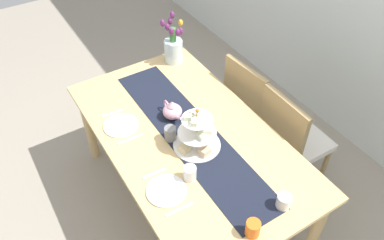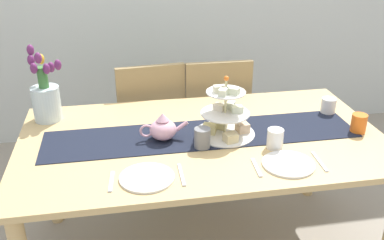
{
  "view_description": "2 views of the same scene",
  "coord_description": "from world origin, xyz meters",
  "px_view_note": "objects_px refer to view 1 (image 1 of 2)",
  "views": [
    {
      "loc": [
        1.49,
        -0.89,
        2.51
      ],
      "look_at": [
        -0.07,
        0.08,
        0.77
      ],
      "focal_mm": 35.89,
      "sensor_mm": 36.0,
      "label": 1
    },
    {
      "loc": [
        -0.39,
        -1.88,
        1.72
      ],
      "look_at": [
        -0.04,
        0.05,
        0.8
      ],
      "focal_mm": 40.96,
      "sensor_mm": 36.0,
      "label": 2
    }
  ],
  "objects_px": {
    "teapot": "(172,111)",
    "mug_orange": "(253,228)",
    "tiered_cake_stand": "(197,136)",
    "knife_left": "(130,139)",
    "cream_jug": "(284,201)",
    "mug_white_text": "(190,173)",
    "fork_right": "(154,174)",
    "chair_right": "(290,138)",
    "tulip_vase": "(173,47)",
    "dinner_plate_right": "(166,191)",
    "dinner_plate_left": "(121,125)",
    "dining_table": "(188,144)",
    "knife_right": "(179,210)",
    "chair_left": "(253,104)",
    "fork_left": "(112,113)",
    "mug_grey": "(170,133)"
  },
  "relations": [
    {
      "from": "teapot",
      "to": "mug_orange",
      "type": "relative_size",
      "value": 2.51
    },
    {
      "from": "tiered_cake_stand",
      "to": "knife_left",
      "type": "xyz_separation_m",
      "value": [
        -0.27,
        -0.33,
        -0.09
      ]
    },
    {
      "from": "cream_jug",
      "to": "mug_white_text",
      "type": "distance_m",
      "value": 0.54
    },
    {
      "from": "fork_right",
      "to": "mug_orange",
      "type": "xyz_separation_m",
      "value": [
        0.61,
        0.24,
        0.04
      ]
    },
    {
      "from": "chair_right",
      "to": "tulip_vase",
      "type": "bearing_deg",
      "value": -158.59
    },
    {
      "from": "dinner_plate_right",
      "to": "dinner_plate_left",
      "type": "bearing_deg",
      "value": 180.0
    },
    {
      "from": "teapot",
      "to": "dinner_plate_left",
      "type": "height_order",
      "value": "teapot"
    },
    {
      "from": "dining_table",
      "to": "knife_right",
      "type": "bearing_deg",
      "value": -35.93
    },
    {
      "from": "chair_left",
      "to": "teapot",
      "type": "distance_m",
      "value": 0.79
    },
    {
      "from": "cream_jug",
      "to": "mug_orange",
      "type": "relative_size",
      "value": 0.89
    },
    {
      "from": "dinner_plate_left",
      "to": "knife_left",
      "type": "relative_size",
      "value": 1.35
    },
    {
      "from": "chair_right",
      "to": "teapot",
      "type": "relative_size",
      "value": 3.82
    },
    {
      "from": "tiered_cake_stand",
      "to": "mug_orange",
      "type": "relative_size",
      "value": 3.2
    },
    {
      "from": "chair_left",
      "to": "mug_white_text",
      "type": "bearing_deg",
      "value": -60.35
    },
    {
      "from": "chair_left",
      "to": "tiered_cake_stand",
      "type": "bearing_deg",
      "value": -66.46
    },
    {
      "from": "mug_white_text",
      "to": "knife_left",
      "type": "bearing_deg",
      "value": -161.08
    },
    {
      "from": "chair_right",
      "to": "cream_jug",
      "type": "height_order",
      "value": "chair_right"
    },
    {
      "from": "dinner_plate_left",
      "to": "fork_right",
      "type": "relative_size",
      "value": 1.53
    },
    {
      "from": "tiered_cake_stand",
      "to": "fork_left",
      "type": "distance_m",
      "value": 0.66
    },
    {
      "from": "fork_right",
      "to": "knife_right",
      "type": "bearing_deg",
      "value": 0.0
    },
    {
      "from": "fork_left",
      "to": "tiered_cake_stand",
      "type": "bearing_deg",
      "value": 30.49
    },
    {
      "from": "chair_right",
      "to": "dinner_plate_right",
      "type": "relative_size",
      "value": 3.96
    },
    {
      "from": "fork_left",
      "to": "fork_right",
      "type": "xyz_separation_m",
      "value": [
        0.62,
        0.0,
        0.0
      ]
    },
    {
      "from": "knife_right",
      "to": "tiered_cake_stand",
      "type": "bearing_deg",
      "value": 136.35
    },
    {
      "from": "chair_right",
      "to": "mug_grey",
      "type": "bearing_deg",
      "value": -106.78
    },
    {
      "from": "tiered_cake_stand",
      "to": "teapot",
      "type": "bearing_deg",
      "value": 179.46
    },
    {
      "from": "chair_right",
      "to": "fork_right",
      "type": "distance_m",
      "value": 1.09
    },
    {
      "from": "tulip_vase",
      "to": "fork_right",
      "type": "height_order",
      "value": "tulip_vase"
    },
    {
      "from": "teapot",
      "to": "cream_jug",
      "type": "height_order",
      "value": "teapot"
    },
    {
      "from": "fork_right",
      "to": "mug_grey",
      "type": "relative_size",
      "value": 1.58
    },
    {
      "from": "tulip_vase",
      "to": "mug_grey",
      "type": "distance_m",
      "value": 0.87
    },
    {
      "from": "teapot",
      "to": "mug_white_text",
      "type": "relative_size",
      "value": 2.51
    },
    {
      "from": "fork_left",
      "to": "dinner_plate_left",
      "type": "bearing_deg",
      "value": 0.0
    },
    {
      "from": "knife_right",
      "to": "mug_orange",
      "type": "bearing_deg",
      "value": 37.6
    },
    {
      "from": "cream_jug",
      "to": "fork_left",
      "type": "bearing_deg",
      "value": -157.47
    },
    {
      "from": "dinner_plate_left",
      "to": "dinner_plate_right",
      "type": "xyz_separation_m",
      "value": [
        0.62,
        0.0,
        0.0
      ]
    },
    {
      "from": "chair_right",
      "to": "tulip_vase",
      "type": "height_order",
      "value": "tulip_vase"
    },
    {
      "from": "tulip_vase",
      "to": "mug_grey",
      "type": "xyz_separation_m",
      "value": [
        0.74,
        -0.45,
        -0.08
      ]
    },
    {
      "from": "tiered_cake_stand",
      "to": "dinner_plate_left",
      "type": "distance_m",
      "value": 0.54
    },
    {
      "from": "dinner_plate_right",
      "to": "mug_white_text",
      "type": "bearing_deg",
      "value": 92.2
    },
    {
      "from": "knife_right",
      "to": "cream_jug",
      "type": "bearing_deg",
      "value": 60.68
    },
    {
      "from": "tiered_cake_stand",
      "to": "dinner_plate_left",
      "type": "xyz_separation_m",
      "value": [
        -0.42,
        -0.33,
        -0.09
      ]
    },
    {
      "from": "dining_table",
      "to": "cream_jug",
      "type": "distance_m",
      "value": 0.76
    },
    {
      "from": "chair_left",
      "to": "cream_jug",
      "type": "bearing_deg",
      "value": -31.39
    },
    {
      "from": "dinner_plate_left",
      "to": "fork_right",
      "type": "xyz_separation_m",
      "value": [
        0.47,
        0.0,
        -0.0
      ]
    },
    {
      "from": "dinner_plate_left",
      "to": "knife_right",
      "type": "height_order",
      "value": "dinner_plate_left"
    },
    {
      "from": "mug_orange",
      "to": "chair_left",
      "type": "bearing_deg",
      "value": 140.17
    },
    {
      "from": "tiered_cake_stand",
      "to": "teapot",
      "type": "xyz_separation_m",
      "value": [
        -0.31,
        0.0,
        -0.03
      ]
    },
    {
      "from": "teapot",
      "to": "fork_left",
      "type": "relative_size",
      "value": 1.59
    },
    {
      "from": "chair_right",
      "to": "teapot",
      "type": "bearing_deg",
      "value": -120.18
    }
  ]
}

